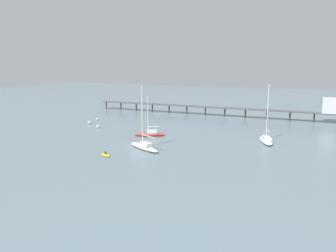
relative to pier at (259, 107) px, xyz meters
name	(u,v)px	position (x,y,z in m)	size (l,w,h in m)	color
ground_plane	(136,146)	(-18.94, -49.23, -4.14)	(400.00, 400.00, 0.00)	slate
pier	(259,107)	(0.00, 0.00, 0.00)	(89.04, 7.43, 7.95)	#4C4C51
sailboat_white	(266,139)	(7.35, -33.08, -3.40)	(5.19, 9.10, 13.60)	white
sailboat_red	(150,133)	(-20.76, -39.24, -3.49)	(8.17, 5.73, 10.23)	red
sailboat_cream	(144,146)	(-15.56, -51.09, -3.35)	(9.62, 6.09, 13.69)	beige
dinghy_yellow	(106,155)	(-20.07, -58.73, -3.93)	(2.92, 2.21, 1.14)	yellow
mooring_buoy_outer	(89,122)	(-45.88, -33.16, -3.69)	(0.90, 0.90, 0.90)	silver
mooring_buoy_mid	(98,126)	(-39.31, -37.09, -3.69)	(0.90, 0.90, 0.90)	silver
mooring_buoy_inner	(97,119)	(-47.76, -27.05, -3.78)	(0.72, 0.72, 0.72)	silver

